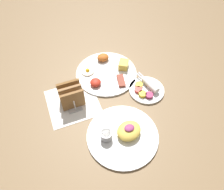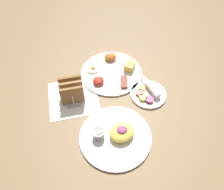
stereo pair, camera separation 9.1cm
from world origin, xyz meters
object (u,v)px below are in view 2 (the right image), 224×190
object	(u,v)px
plate_breakfast	(111,71)
toast_rack	(72,91)
plate_condiments	(148,93)
plate_foreground	(116,135)

from	to	relation	value
plate_breakfast	toast_rack	xyz separation A→B (m)	(-0.20, -0.11, 0.04)
plate_condiments	plate_breakfast	bearing A→B (deg)	127.83
plate_foreground	toast_rack	distance (m)	0.28
plate_breakfast	toast_rack	distance (m)	0.24
plate_foreground	plate_breakfast	bearing A→B (deg)	80.26
plate_breakfast	plate_condiments	size ratio (longest dim) A/B	1.66
plate_breakfast	plate_foreground	xyz separation A→B (m)	(-0.06, -0.35, 0.00)
plate_foreground	toast_rack	world-z (taller)	toast_rack
plate_foreground	toast_rack	size ratio (longest dim) A/B	2.48
plate_breakfast	toast_rack	bearing A→B (deg)	-150.69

